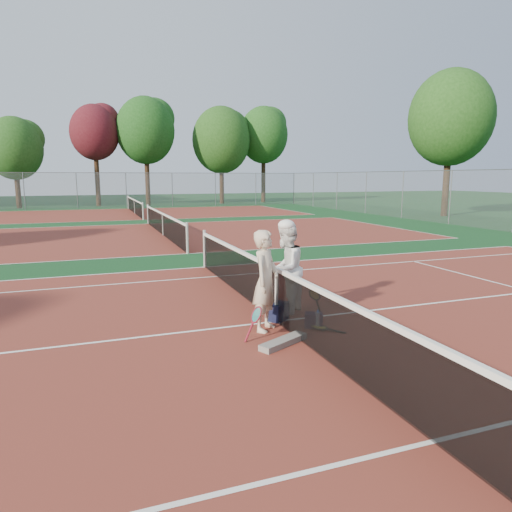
{
  "coord_description": "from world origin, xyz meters",
  "views": [
    {
      "loc": [
        -3.12,
        -7.44,
        2.62
      ],
      "look_at": [
        0.0,
        1.09,
        1.05
      ],
      "focal_mm": 32.0,
      "sensor_mm": 36.0,
      "label": 1
    }
  ],
  "objects_px": {
    "racket_black_held": "(314,302)",
    "racket_spare": "(319,328)",
    "racket_red": "(256,324)",
    "water_bottle": "(318,321)",
    "player_b": "(286,269)",
    "sports_bag_purple": "(314,320)",
    "net_main": "(277,295)",
    "sports_bag_navy": "(278,312)",
    "player_a": "(266,281)"
  },
  "relations": [
    {
      "from": "racket_black_held",
      "to": "sports_bag_navy",
      "type": "height_order",
      "value": "racket_black_held"
    },
    {
      "from": "sports_bag_purple",
      "to": "player_b",
      "type": "bearing_deg",
      "value": 96.82
    },
    {
      "from": "player_b",
      "to": "racket_black_held",
      "type": "relative_size",
      "value": 3.41
    },
    {
      "from": "racket_red",
      "to": "sports_bag_purple",
      "type": "height_order",
      "value": "racket_red"
    },
    {
      "from": "player_a",
      "to": "sports_bag_purple",
      "type": "height_order",
      "value": "player_a"
    },
    {
      "from": "player_b",
      "to": "sports_bag_navy",
      "type": "distance_m",
      "value": 0.87
    },
    {
      "from": "player_b",
      "to": "racket_red",
      "type": "bearing_deg",
      "value": 4.68
    },
    {
      "from": "racket_black_held",
      "to": "water_bottle",
      "type": "height_order",
      "value": "racket_black_held"
    },
    {
      "from": "racket_black_held",
      "to": "racket_spare",
      "type": "distance_m",
      "value": 0.9
    },
    {
      "from": "racket_red",
      "to": "water_bottle",
      "type": "relative_size",
      "value": 1.83
    },
    {
      "from": "racket_red",
      "to": "racket_black_held",
      "type": "xyz_separation_m",
      "value": [
        1.51,
        0.89,
        -0.02
      ]
    },
    {
      "from": "player_b",
      "to": "racket_spare",
      "type": "height_order",
      "value": "player_b"
    },
    {
      "from": "sports_bag_navy",
      "to": "water_bottle",
      "type": "distance_m",
      "value": 0.84
    },
    {
      "from": "player_a",
      "to": "sports_bag_purple",
      "type": "distance_m",
      "value": 1.14
    },
    {
      "from": "net_main",
      "to": "racket_red",
      "type": "distance_m",
      "value": 1.05
    },
    {
      "from": "player_a",
      "to": "water_bottle",
      "type": "relative_size",
      "value": 5.83
    },
    {
      "from": "racket_spare",
      "to": "sports_bag_purple",
      "type": "xyz_separation_m",
      "value": [
        -0.02,
        0.18,
        0.09
      ]
    },
    {
      "from": "racket_black_held",
      "to": "water_bottle",
      "type": "distance_m",
      "value": 0.81
    },
    {
      "from": "sports_bag_purple",
      "to": "sports_bag_navy",
      "type": "bearing_deg",
      "value": 125.4
    },
    {
      "from": "racket_spare",
      "to": "player_b",
      "type": "bearing_deg",
      "value": -37.8
    },
    {
      "from": "racket_black_held",
      "to": "player_a",
      "type": "bearing_deg",
      "value": -13.82
    },
    {
      "from": "racket_red",
      "to": "sports_bag_navy",
      "type": "bearing_deg",
      "value": 38.08
    },
    {
      "from": "water_bottle",
      "to": "player_a",
      "type": "bearing_deg",
      "value": 162.87
    },
    {
      "from": "racket_red",
      "to": "water_bottle",
      "type": "height_order",
      "value": "racket_red"
    },
    {
      "from": "player_a",
      "to": "racket_spare",
      "type": "distance_m",
      "value": 1.26
    },
    {
      "from": "sports_bag_purple",
      "to": "water_bottle",
      "type": "bearing_deg",
      "value": -75.86
    },
    {
      "from": "sports_bag_purple",
      "to": "water_bottle",
      "type": "xyz_separation_m",
      "value": [
        0.02,
        -0.1,
        0.02
      ]
    },
    {
      "from": "net_main",
      "to": "water_bottle",
      "type": "relative_size",
      "value": 36.6
    },
    {
      "from": "racket_spare",
      "to": "racket_red",
      "type": "bearing_deg",
      "value": 48.97
    },
    {
      "from": "net_main",
      "to": "player_b",
      "type": "relative_size",
      "value": 6.21
    },
    {
      "from": "racket_red",
      "to": "racket_black_held",
      "type": "relative_size",
      "value": 1.06
    },
    {
      "from": "player_b",
      "to": "racket_black_held",
      "type": "xyz_separation_m",
      "value": [
        0.45,
        -0.34,
        -0.62
      ]
    },
    {
      "from": "net_main",
      "to": "sports_bag_purple",
      "type": "distance_m",
      "value": 0.81
    },
    {
      "from": "player_b",
      "to": "racket_spare",
      "type": "distance_m",
      "value": 1.43
    },
    {
      "from": "net_main",
      "to": "sports_bag_navy",
      "type": "height_order",
      "value": "net_main"
    },
    {
      "from": "net_main",
      "to": "racket_spare",
      "type": "distance_m",
      "value": 0.99
    },
    {
      "from": "player_a",
      "to": "racket_red",
      "type": "bearing_deg",
      "value": -175.66
    },
    {
      "from": "player_a",
      "to": "racket_black_held",
      "type": "distance_m",
      "value": 1.42
    },
    {
      "from": "player_a",
      "to": "racket_black_held",
      "type": "height_order",
      "value": "player_a"
    },
    {
      "from": "player_a",
      "to": "player_b",
      "type": "xyz_separation_m",
      "value": [
        0.73,
        0.8,
        0.01
      ]
    },
    {
      "from": "racket_black_held",
      "to": "racket_red",
      "type": "bearing_deg",
      "value": -4.76
    },
    {
      "from": "player_b",
      "to": "racket_spare",
      "type": "bearing_deg",
      "value": 52.39
    },
    {
      "from": "player_b",
      "to": "racket_spare",
      "type": "relative_size",
      "value": 2.94
    },
    {
      "from": "water_bottle",
      "to": "sports_bag_purple",
      "type": "bearing_deg",
      "value": 104.14
    },
    {
      "from": "racket_red",
      "to": "racket_spare",
      "type": "relative_size",
      "value": 0.92
    },
    {
      "from": "sports_bag_navy",
      "to": "water_bottle",
      "type": "height_order",
      "value": "sports_bag_navy"
    },
    {
      "from": "water_bottle",
      "to": "racket_red",
      "type": "bearing_deg",
      "value": -172.58
    },
    {
      "from": "sports_bag_purple",
      "to": "racket_red",
      "type": "bearing_deg",
      "value": -167.73
    },
    {
      "from": "racket_black_held",
      "to": "sports_bag_navy",
      "type": "bearing_deg",
      "value": -32.86
    },
    {
      "from": "racket_spare",
      "to": "sports_bag_navy",
      "type": "relative_size",
      "value": 1.47
    }
  ]
}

